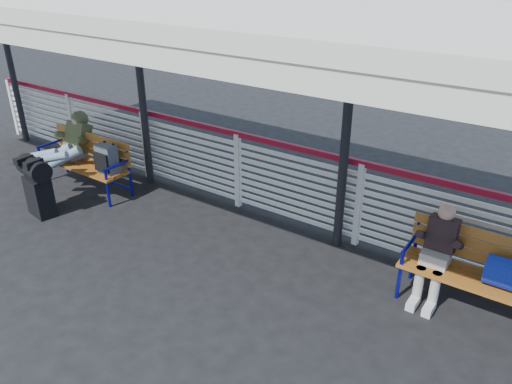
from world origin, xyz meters
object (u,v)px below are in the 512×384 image
Objects in this scene: luggage_stack at (37,185)px; companion_person at (436,253)px; bench_right at (500,273)px; traveler_man at (60,151)px; bench_left at (92,158)px.

companion_person is (5.50, 1.36, 0.09)m from luggage_stack.
luggage_stack is 0.81× the size of companion_person.
bench_right is (6.17, 1.37, 0.08)m from luggage_stack.
traveler_man is at bearing -174.00° from bench_right.
bench_right is 1.10× the size of traveler_man.
bench_left is 1.10× the size of traveler_man.
companion_person is at bearing 3.41° from bench_left.
traveler_man is at bearing -173.43° from companion_person.
companion_person is at bearing -179.03° from bench_right.
traveler_man reaches higher than companion_person.
bench_right is 0.67m from companion_person.
luggage_stack is 6.32m from bench_right.
bench_left is at bearing 99.53° from luggage_stack.
traveler_man reaches higher than luggage_stack.
bench_right is 1.57× the size of companion_person.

